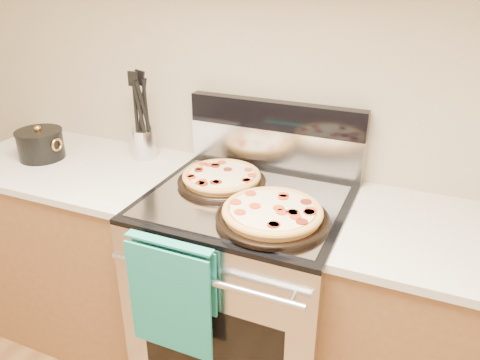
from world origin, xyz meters
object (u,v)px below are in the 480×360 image
at_px(pepperoni_pizza_back, 222,178).
at_px(utensil_crock, 144,143).
at_px(pepperoni_pizza_front, 272,214).
at_px(range_body, 246,296).
at_px(saucepan, 41,146).

distance_m(pepperoni_pizza_back, utensil_crock, 0.49).
bearing_deg(pepperoni_pizza_front, range_body, 139.13).
relative_size(range_body, saucepan, 4.47).
bearing_deg(range_body, pepperoni_pizza_back, 153.06).
distance_m(range_body, pepperoni_pizza_back, 0.52).
distance_m(pepperoni_pizza_back, saucepan, 0.90).
distance_m(range_body, pepperoni_pizza_front, 0.54).
relative_size(range_body, utensil_crock, 6.53).
bearing_deg(pepperoni_pizza_back, pepperoni_pizza_front, -34.80).
relative_size(utensil_crock, saucepan, 0.68).
relative_size(pepperoni_pizza_back, saucepan, 1.75).
distance_m(range_body, utensil_crock, 0.83).
distance_m(pepperoni_pizza_front, utensil_crock, 0.83).
xyz_separation_m(range_body, saucepan, (-1.03, 0.02, 0.52)).
relative_size(range_body, pepperoni_pizza_front, 2.32).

